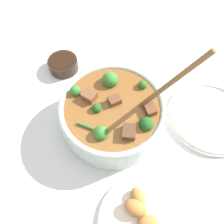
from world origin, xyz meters
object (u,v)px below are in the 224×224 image
Objects in this scene: stew_bowl at (112,113)px; condiment_bowl at (63,64)px; empty_plate at (210,116)px; food_plate at (144,221)px.

condiment_bowl is at bearing -79.60° from stew_bowl.
condiment_bowl is 0.40× the size of empty_plate.
condiment_bowl is (0.05, -0.26, -0.04)m from stew_bowl.
stew_bowl is 0.27m from condiment_bowl.
stew_bowl is 0.27m from food_plate.
empty_plate is at bearing -155.08° from food_plate.
food_plate is at bearing 24.92° from empty_plate.
empty_plate is at bearing 156.57° from stew_bowl.
condiment_bowl is at bearing -50.35° from empty_plate.
empty_plate is (-0.31, 0.38, -0.01)m from condiment_bowl.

